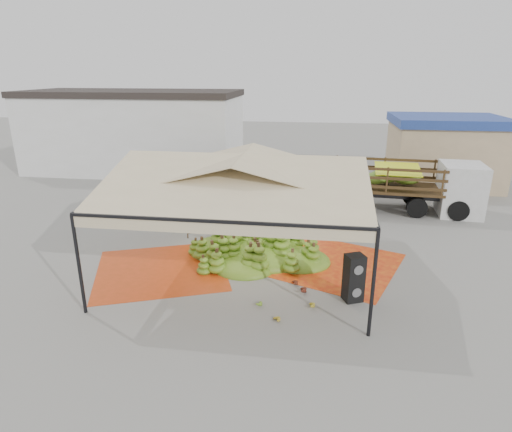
# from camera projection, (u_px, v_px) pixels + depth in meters

# --- Properties ---
(ground) EXTENTS (90.00, 90.00, 0.00)m
(ground) POSITION_uv_depth(u_px,v_px,m) (245.00, 263.00, 15.60)
(ground) COLOR slate
(ground) RESTS_ON ground
(canopy_tent) EXTENTS (8.10, 8.10, 4.00)m
(canopy_tent) POSITION_uv_depth(u_px,v_px,m) (244.00, 174.00, 14.54)
(canopy_tent) COLOR black
(canopy_tent) RESTS_ON ground
(building_white) EXTENTS (14.30, 6.30, 5.40)m
(building_white) POSITION_uv_depth(u_px,v_px,m) (135.00, 131.00, 29.19)
(building_white) COLOR silver
(building_white) RESTS_ON ground
(building_tan) EXTENTS (6.30, 5.30, 4.10)m
(building_tan) POSITION_uv_depth(u_px,v_px,m) (444.00, 150.00, 25.76)
(building_tan) COLOR tan
(building_tan) RESTS_ON ground
(tarp_left) EXTENTS (5.57, 5.45, 0.01)m
(tarp_left) POSITION_uv_depth(u_px,v_px,m) (161.00, 270.00, 15.04)
(tarp_left) COLOR #C43A12
(tarp_left) RESTS_ON ground
(tarp_right) EXTENTS (5.35, 5.46, 0.01)m
(tarp_right) POSITION_uv_depth(u_px,v_px,m) (336.00, 264.00, 15.46)
(tarp_right) COLOR orange
(tarp_right) RESTS_ON ground
(banana_heap) EXTENTS (6.92, 6.30, 1.22)m
(banana_heap) POSITION_uv_depth(u_px,v_px,m) (260.00, 242.00, 15.90)
(banana_heap) COLOR #3E7518
(banana_heap) RESTS_ON ground
(hand_yellow_a) EXTENTS (0.46, 0.40, 0.19)m
(hand_yellow_a) POSITION_uv_depth(u_px,v_px,m) (309.00, 304.00, 12.64)
(hand_yellow_a) COLOR gold
(hand_yellow_a) RESTS_ON ground
(hand_yellow_b) EXTENTS (0.50, 0.47, 0.18)m
(hand_yellow_b) POSITION_uv_depth(u_px,v_px,m) (275.00, 319.00, 11.91)
(hand_yellow_b) COLOR #BC8F25
(hand_yellow_b) RESTS_ON ground
(hand_red_a) EXTENTS (0.54, 0.45, 0.23)m
(hand_red_a) POSITION_uv_depth(u_px,v_px,m) (300.00, 289.00, 13.49)
(hand_red_a) COLOR #5A2214
(hand_red_a) RESTS_ON ground
(hand_red_b) EXTENTS (0.53, 0.47, 0.20)m
(hand_red_b) POSITION_uv_depth(u_px,v_px,m) (293.00, 282.00, 13.96)
(hand_red_b) COLOR #5D2C15
(hand_red_b) RESTS_ON ground
(hand_green) EXTENTS (0.45, 0.40, 0.17)m
(hand_green) POSITION_uv_depth(u_px,v_px,m) (257.00, 302.00, 12.77)
(hand_green) COLOR #547618
(hand_green) RESTS_ON ground
(hanging_bunches) EXTENTS (4.74, 0.24, 0.20)m
(hanging_bunches) POSITION_uv_depth(u_px,v_px,m) (259.00, 183.00, 16.06)
(hanging_bunches) COLOR #417D1A
(hanging_bunches) RESTS_ON ground
(speaker_stack) EXTENTS (0.68, 0.65, 1.49)m
(speaker_stack) POSITION_uv_depth(u_px,v_px,m) (354.00, 278.00, 12.83)
(speaker_stack) COLOR black
(speaker_stack) RESTS_ON ground
(banana_leaves) EXTENTS (0.96, 1.36, 3.70)m
(banana_leaves) POSITION_uv_depth(u_px,v_px,m) (188.00, 234.00, 18.35)
(banana_leaves) COLOR #30761F
(banana_leaves) RESTS_ON ground
(vendor) EXTENTS (0.63, 0.54, 1.47)m
(vendor) POSITION_uv_depth(u_px,v_px,m) (297.00, 218.00, 18.10)
(vendor) COLOR gray
(vendor) RESTS_ON ground
(truck_left) EXTENTS (6.62, 2.59, 2.23)m
(truck_left) POSITION_uv_depth(u_px,v_px,m) (224.00, 176.00, 22.50)
(truck_left) COLOR #50371A
(truck_left) RESTS_ON ground
(truck_right) EXTENTS (7.31, 3.00, 2.45)m
(truck_right) POSITION_uv_depth(u_px,v_px,m) (410.00, 181.00, 20.95)
(truck_right) COLOR #453017
(truck_right) RESTS_ON ground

